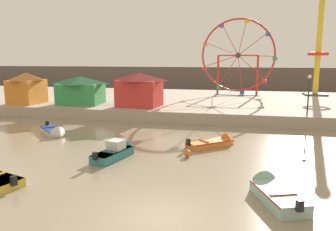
% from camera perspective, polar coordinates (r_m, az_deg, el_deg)
% --- Properties ---
extents(ground_plane, '(240.00, 240.00, 0.00)m').
position_cam_1_polar(ground_plane, '(12.87, -1.31, -17.44)').
color(ground_plane, gray).
extents(quay_promenade, '(110.00, 22.61, 1.07)m').
position_cam_1_polar(quay_promenade, '(40.48, 8.42, 2.18)').
color(quay_promenade, tan).
rests_on(quay_promenade, ground_plane).
extents(distant_town_skyline, '(140.00, 3.00, 4.40)m').
position_cam_1_polar(distant_town_skyline, '(62.96, 9.94, 6.40)').
color(distant_town_skyline, '#564C47').
rests_on(distant_town_skyline, ground_plane).
extents(motorboat_teal_painted, '(2.02, 4.00, 1.35)m').
position_cam_1_polar(motorboat_teal_painted, '(20.22, -8.78, -6.19)').
color(motorboat_teal_painted, teal).
rests_on(motorboat_teal_painted, ground_plane).
extents(motorboat_seafoam, '(2.53, 3.94, 1.26)m').
position_cam_1_polar(motorboat_seafoam, '(15.11, 17.77, -12.46)').
color(motorboat_seafoam, '#93BCAD').
rests_on(motorboat_seafoam, ground_plane).
extents(motorboat_orange_hull, '(3.67, 3.37, 1.13)m').
position_cam_1_polar(motorboat_orange_hull, '(22.70, 8.54, -4.69)').
color(motorboat_orange_hull, orange).
rests_on(motorboat_orange_hull, ground_plane).
extents(motorboat_pale_grey, '(3.55, 3.41, 1.18)m').
position_cam_1_polar(motorboat_pale_grey, '(27.10, -19.26, -2.76)').
color(motorboat_pale_grey, silver).
rests_on(motorboat_pale_grey, ground_plane).
extents(ferris_wheel_red_frame, '(9.80, 1.20, 10.12)m').
position_cam_1_polar(ferris_wheel_red_frame, '(44.65, 12.22, 10.02)').
color(ferris_wheel_red_frame, red).
rests_on(ferris_wheel_red_frame, quay_promenade).
extents(drop_tower_yellow_tower, '(2.80, 2.80, 13.44)m').
position_cam_1_polar(drop_tower_yellow_tower, '(48.02, 24.91, 9.87)').
color(drop_tower_yellow_tower, gold).
rests_on(drop_tower_yellow_tower, quay_promenade).
extents(carnival_booth_orange_canopy, '(3.21, 3.91, 3.37)m').
position_cam_1_polar(carnival_booth_orange_canopy, '(38.81, -23.62, 4.53)').
color(carnival_booth_orange_canopy, orange).
rests_on(carnival_booth_orange_canopy, quay_promenade).
extents(carnival_booth_red_striped, '(4.87, 3.95, 3.47)m').
position_cam_1_polar(carnival_booth_red_striped, '(33.46, -5.07, 4.67)').
color(carnival_booth_red_striped, red).
rests_on(carnival_booth_red_striped, quay_promenade).
extents(carnival_booth_green_kiosk, '(5.11, 4.28, 3.02)m').
position_cam_1_polar(carnival_booth_green_kiosk, '(36.29, -15.10, 4.42)').
color(carnival_booth_green_kiosk, '#33934C').
rests_on(carnival_booth_green_kiosk, quay_promenade).
extents(promenade_lamp_far, '(0.32, 0.32, 3.50)m').
position_cam_1_polar(promenade_lamp_far, '(30.34, 23.56, 4.35)').
color(promenade_lamp_far, '#2D2D33').
rests_on(promenade_lamp_far, quay_promenade).
extents(mooring_buoy_orange, '(0.44, 0.44, 0.44)m').
position_cam_1_polar(mooring_buoy_orange, '(19.98, 3.45, -6.65)').
color(mooring_buoy_orange, orange).
rests_on(mooring_buoy_orange, ground_plane).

